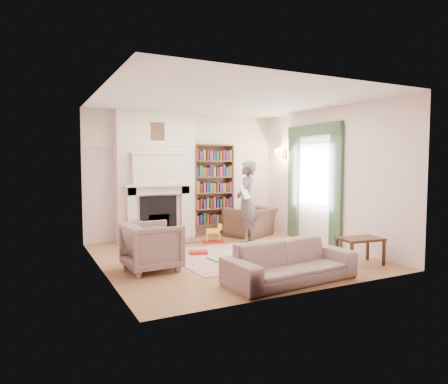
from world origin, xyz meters
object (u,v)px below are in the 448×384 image
man_reading (247,202)px  rocking_horse (213,233)px  armchair_reading (251,222)px  paraffin_heater (136,235)px  sofa (290,262)px  coffee_table (360,251)px  armchair_left (152,246)px  bookcase (213,185)px

man_reading → rocking_horse: man_reading is taller
armchair_reading → man_reading: 0.92m
man_reading → paraffin_heater: 2.38m
sofa → coffee_table: bearing=5.0°
armchair_left → coffee_table: armchair_left is taller
rocking_horse → paraffin_heater: bearing=-171.7°
armchair_left → rocking_horse: (1.77, 1.54, -0.18)m
coffee_table → paraffin_heater: size_ratio=1.27×
man_reading → paraffin_heater: man_reading is taller
rocking_horse → armchair_left: bearing=-125.2°
coffee_table → man_reading: bearing=112.7°
rocking_horse → bookcase: bearing=78.3°
bookcase → sofa: 4.03m
bookcase → coffee_table: bookcase is taller
bookcase → rocking_horse: 1.37m
sofa → coffee_table: sofa is taller
armchair_left → rocking_horse: bearing=-52.4°
armchair_reading → man_reading: size_ratio=0.58×
bookcase → armchair_reading: size_ratio=1.83×
bookcase → armchair_reading: bearing=-36.6°
bookcase → man_reading: (0.26, -1.13, -0.31)m
sofa → rocking_horse: bearing=81.8°
sofa → paraffin_heater: bearing=109.3°
armchair_reading → rocking_horse: armchair_reading is taller
armchair_reading → man_reading: bearing=30.3°
armchair_reading → paraffin_heater: size_ratio=1.84×
sofa → man_reading: size_ratio=1.11×
armchair_left → sofa: (1.58, -1.48, -0.09)m
armchair_left → man_reading: 2.80m
rocking_horse → coffee_table: bearing=-49.0°
armchair_reading → armchair_left: bearing=10.2°
armchair_reading → armchair_left: 3.45m
coffee_table → rocking_horse: (-1.41, 2.75, -0.03)m
armchair_left → paraffin_heater: bearing=-9.4°
armchair_left → man_reading: man_reading is taller
man_reading → rocking_horse: 0.99m
man_reading → sofa: bearing=29.1°
coffee_table → paraffin_heater: paraffin_heater is taller
paraffin_heater → rocking_horse: (1.59, -0.15, -0.08)m
armchair_reading → armchair_left: size_ratio=1.22×
sofa → man_reading: 2.95m
rocking_horse → armchair_reading: bearing=30.5°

